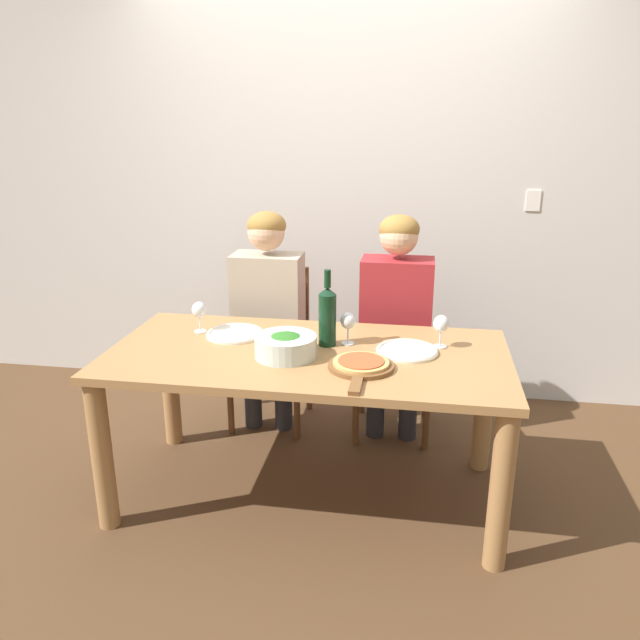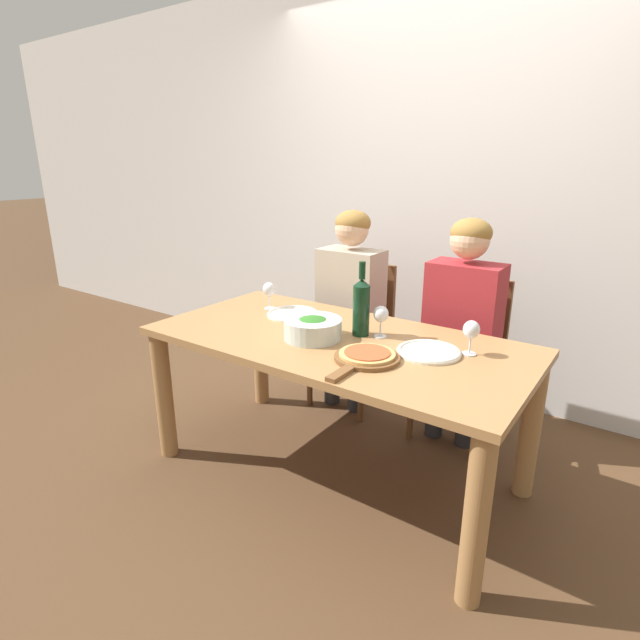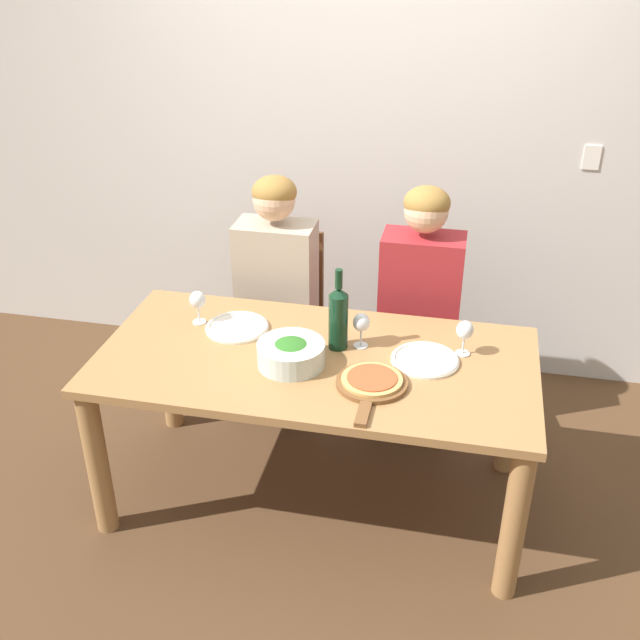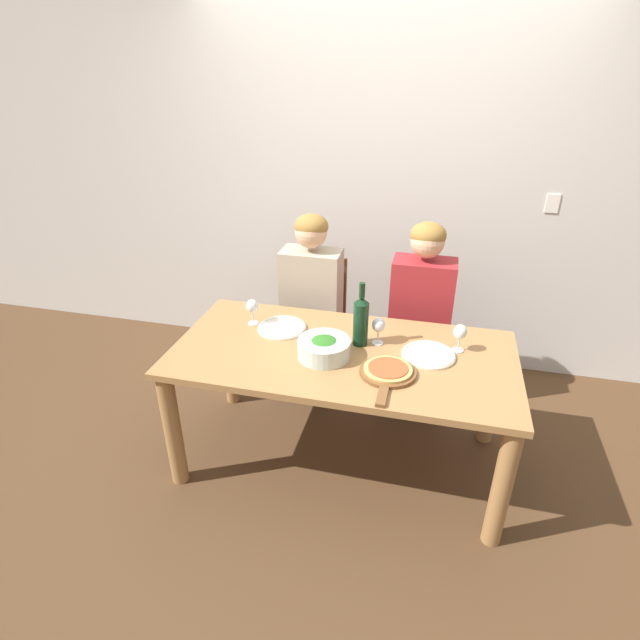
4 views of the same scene
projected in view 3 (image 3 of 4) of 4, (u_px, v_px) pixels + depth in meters
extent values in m
plane|color=#4C331E|center=(316.00, 495.00, 3.36)|extent=(40.00, 40.00, 0.00)
cube|color=silver|center=(369.00, 124.00, 3.81)|extent=(10.00, 0.05, 2.70)
cube|color=white|center=(592.00, 158.00, 3.63)|extent=(0.08, 0.01, 0.12)
cube|color=#9E7042|center=(315.00, 361.00, 3.02)|extent=(1.76, 0.87, 0.04)
cylinder|color=#9E7042|center=(97.00, 463.00, 3.02)|extent=(0.09, 0.09, 0.69)
cylinder|color=#9E7042|center=(514.00, 524.00, 2.72)|extent=(0.09, 0.09, 0.69)
cylinder|color=#9E7042|center=(169.00, 366.00, 3.67)|extent=(0.09, 0.09, 0.69)
cylinder|color=#9E7042|center=(512.00, 407.00, 3.36)|extent=(0.09, 0.09, 0.69)
cube|color=brown|center=(279.00, 325.00, 3.81)|extent=(0.42, 0.42, 0.04)
cube|color=brown|center=(287.00, 268.00, 3.87)|extent=(0.38, 0.03, 0.43)
cylinder|color=brown|center=(234.00, 379.00, 3.80)|extent=(0.04, 0.04, 0.43)
cylinder|color=brown|center=(307.00, 388.00, 3.73)|extent=(0.04, 0.04, 0.43)
cylinder|color=brown|center=(256.00, 342.00, 4.12)|extent=(0.04, 0.04, 0.43)
cylinder|color=brown|center=(323.00, 349.00, 4.05)|extent=(0.04, 0.04, 0.43)
cube|color=brown|center=(417.00, 340.00, 3.68)|extent=(0.42, 0.42, 0.04)
cube|color=brown|center=(424.00, 281.00, 3.74)|extent=(0.38, 0.03, 0.43)
cylinder|color=brown|center=(372.00, 396.00, 3.67)|extent=(0.04, 0.04, 0.43)
cylinder|color=brown|center=(450.00, 405.00, 3.60)|extent=(0.04, 0.04, 0.43)
cylinder|color=brown|center=(382.00, 356.00, 3.99)|extent=(0.04, 0.04, 0.43)
cylinder|color=brown|center=(454.00, 364.00, 3.92)|extent=(0.04, 0.04, 0.43)
cylinder|color=#28282D|center=(259.00, 367.00, 3.86)|extent=(0.10, 0.10, 0.46)
cylinder|color=#28282D|center=(293.00, 371.00, 3.83)|extent=(0.10, 0.10, 0.46)
cube|color=tan|center=(276.00, 276.00, 3.66)|extent=(0.38, 0.22, 0.54)
cylinder|color=tan|center=(223.00, 322.00, 3.56)|extent=(0.07, 0.31, 0.14)
cylinder|color=tan|center=(305.00, 330.00, 3.48)|extent=(0.07, 0.31, 0.14)
sphere|color=#DBAD89|center=(274.00, 200.00, 3.47)|extent=(0.20, 0.20, 0.20)
ellipsoid|color=olive|center=(274.00, 192.00, 3.46)|extent=(0.21, 0.21, 0.15)
cylinder|color=#28282D|center=(395.00, 383.00, 3.73)|extent=(0.10, 0.10, 0.46)
cylinder|color=#28282D|center=(431.00, 387.00, 3.70)|extent=(0.10, 0.10, 0.46)
cube|color=maroon|center=(421.00, 289.00, 3.53)|extent=(0.38, 0.22, 0.54)
cylinder|color=maroon|center=(370.00, 337.00, 3.43)|extent=(0.07, 0.31, 0.14)
cylinder|color=maroon|center=(458.00, 347.00, 3.35)|extent=(0.07, 0.31, 0.14)
sphere|color=#DBAD89|center=(426.00, 211.00, 3.34)|extent=(0.20, 0.20, 0.20)
ellipsoid|color=olive|center=(427.00, 203.00, 3.33)|extent=(0.21, 0.21, 0.15)
cylinder|color=black|center=(338.00, 322.00, 3.02)|extent=(0.08, 0.08, 0.24)
cone|color=black|center=(339.00, 292.00, 2.96)|extent=(0.08, 0.08, 0.03)
cylinder|color=black|center=(339.00, 279.00, 2.93)|extent=(0.03, 0.03, 0.08)
cylinder|color=silver|center=(291.00, 354.00, 2.94)|extent=(0.27, 0.27, 0.09)
ellipsoid|color=#2D6B23|center=(291.00, 353.00, 2.94)|extent=(0.22, 0.22, 0.10)
cylinder|color=silver|center=(237.00, 328.00, 3.21)|extent=(0.27, 0.27, 0.01)
torus|color=silver|center=(237.00, 327.00, 3.21)|extent=(0.27, 0.27, 0.02)
cylinder|color=silver|center=(425.00, 360.00, 2.98)|extent=(0.27, 0.27, 0.01)
torus|color=silver|center=(425.00, 359.00, 2.97)|extent=(0.27, 0.27, 0.02)
cylinder|color=brown|center=(372.00, 383.00, 2.83)|extent=(0.27, 0.27, 0.02)
cube|color=brown|center=(363.00, 414.00, 2.65)|extent=(0.04, 0.14, 0.02)
cylinder|color=tan|center=(372.00, 379.00, 2.82)|extent=(0.23, 0.23, 0.01)
cylinder|color=#AD4C28|center=(372.00, 378.00, 2.82)|extent=(0.19, 0.19, 0.01)
cylinder|color=silver|center=(199.00, 322.00, 3.26)|extent=(0.06, 0.06, 0.01)
cylinder|color=silver|center=(199.00, 314.00, 3.24)|extent=(0.01, 0.01, 0.07)
ellipsoid|color=silver|center=(198.00, 300.00, 3.21)|extent=(0.07, 0.07, 0.08)
ellipsoid|color=maroon|center=(198.00, 302.00, 3.21)|extent=(0.06, 0.06, 0.03)
cylinder|color=silver|center=(462.00, 353.00, 3.03)|extent=(0.06, 0.06, 0.01)
cylinder|color=silver|center=(463.00, 345.00, 3.01)|extent=(0.01, 0.01, 0.07)
ellipsoid|color=silver|center=(465.00, 330.00, 2.98)|extent=(0.07, 0.07, 0.08)
ellipsoid|color=maroon|center=(465.00, 333.00, 2.98)|extent=(0.06, 0.06, 0.03)
cylinder|color=silver|center=(361.00, 346.00, 3.08)|extent=(0.06, 0.06, 0.01)
cylinder|color=silver|center=(361.00, 337.00, 3.06)|extent=(0.01, 0.01, 0.07)
ellipsoid|color=silver|center=(361.00, 322.00, 3.03)|extent=(0.07, 0.07, 0.08)
ellipsoid|color=maroon|center=(361.00, 325.00, 3.04)|extent=(0.06, 0.06, 0.03)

